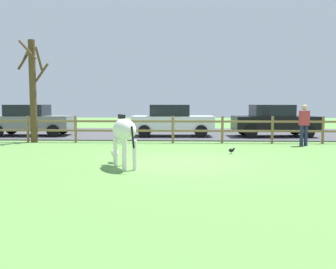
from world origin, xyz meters
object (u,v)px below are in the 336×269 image
object	(u,v)px
visitor_near_fence	(304,123)
parked_car_grey	(30,120)
crow_on_grass	(232,150)
parked_car_white	(172,120)
parked_car_black	(274,120)
bare_tree	(33,87)
zebra	(124,133)

from	to	relation	value
visitor_near_fence	parked_car_grey	bearing A→B (deg)	164.67
crow_on_grass	parked_car_grey	world-z (taller)	parked_car_grey
parked_car_white	visitor_near_fence	size ratio (longest dim) A/B	2.47
crow_on_grass	parked_car_grey	size ratio (longest dim) A/B	0.05
parked_car_white	parked_car_black	bearing A→B (deg)	-0.32
parked_car_black	visitor_near_fence	bearing A→B (deg)	-84.21
bare_tree	visitor_near_fence	world-z (taller)	bare_tree
bare_tree	crow_on_grass	xyz separation A→B (m)	(8.10, -3.26, -2.24)
zebra	crow_on_grass	xyz separation A→B (m)	(3.20, 2.74, -0.80)
visitor_near_fence	parked_car_black	bearing A→B (deg)	95.79
bare_tree	zebra	bearing A→B (deg)	-50.78
bare_tree	parked_car_white	size ratio (longest dim) A/B	1.08
parked_car_white	parked_car_black	distance (m)	5.00
parked_car_grey	parked_car_black	xyz separation A→B (m)	(12.15, 0.05, 0.00)
bare_tree	visitor_near_fence	size ratio (longest dim) A/B	2.67
zebra	parked_car_grey	bearing A→B (deg)	125.66
zebra	visitor_near_fence	distance (m)	8.17
zebra	parked_car_black	xyz separation A→B (m)	(6.00, 8.62, -0.08)
crow_on_grass	zebra	bearing A→B (deg)	-139.50
parked_car_black	visitor_near_fence	world-z (taller)	visitor_near_fence
zebra	crow_on_grass	bearing A→B (deg)	40.50
zebra	parked_car_grey	distance (m)	10.54
parked_car_grey	visitor_near_fence	world-z (taller)	visitor_near_fence
zebra	parked_car_black	size ratio (longest dim) A/B	0.44
parked_car_white	visitor_near_fence	bearing A→B (deg)	-33.25
parked_car_white	parked_car_black	size ratio (longest dim) A/B	0.99
crow_on_grass	parked_car_black	world-z (taller)	parked_car_black
parked_car_grey	parked_car_white	bearing A→B (deg)	0.66
crow_on_grass	bare_tree	bearing A→B (deg)	158.08
bare_tree	visitor_near_fence	xyz separation A→B (m)	(11.25, -0.86, -1.46)
crow_on_grass	parked_car_black	bearing A→B (deg)	64.54
zebra	parked_car_black	distance (m)	10.50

